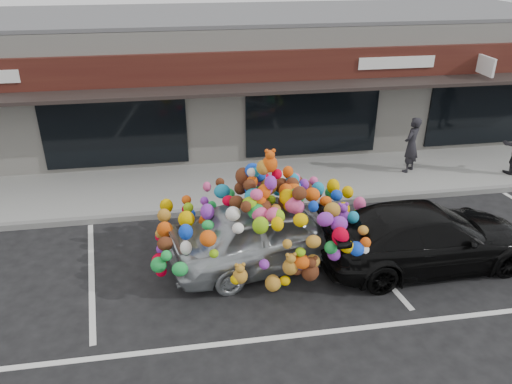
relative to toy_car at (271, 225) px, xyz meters
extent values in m
plane|color=black|center=(-0.69, -0.09, -0.93)|extent=(90.00, 90.00, 0.00)
cube|color=silver|center=(-0.69, 8.41, 1.17)|extent=(24.00, 6.00, 4.20)
cube|color=#59595B|center=(-0.69, 8.41, 3.32)|extent=(24.00, 6.00, 0.12)
cube|color=#38130F|center=(-0.69, 5.33, 2.22)|extent=(24.00, 0.18, 0.90)
cube|color=black|center=(-0.69, 4.81, 1.72)|extent=(24.00, 1.20, 0.10)
cube|color=white|center=(7.51, 4.86, 2.12)|extent=(0.08, 0.95, 0.55)
cube|color=white|center=(4.81, 5.21, 2.22)|extent=(2.40, 0.04, 0.35)
cube|color=black|center=(-3.69, 5.38, 0.52)|extent=(4.20, 0.12, 2.30)
cube|color=black|center=(2.31, 5.38, 0.52)|extent=(4.20, 0.12, 2.30)
cube|color=black|center=(8.31, 5.38, 0.52)|extent=(4.20, 0.12, 2.30)
cube|color=gray|center=(-0.69, 3.91, -0.86)|extent=(26.00, 3.00, 0.15)
cube|color=slate|center=(-0.69, 2.41, -0.86)|extent=(26.00, 0.18, 0.16)
cube|color=silver|center=(-3.89, 0.11, -0.93)|extent=(0.73, 4.37, 0.01)
cube|color=silver|center=(2.11, 0.11, -0.93)|extent=(0.73, 4.37, 0.01)
cube|color=silver|center=(1.31, -2.39, -0.93)|extent=(14.00, 0.12, 0.01)
imported|color=#B2B9BD|center=(0.00, 0.00, -0.18)|extent=(2.63, 4.70, 1.51)
ellipsoid|color=#EF0009|center=(0.00, 0.00, 1.14)|extent=(1.68, 2.09, 1.13)
sphere|color=#FFA700|center=(1.55, -0.15, 0.15)|extent=(0.34, 0.34, 0.34)
sphere|color=#0D31EF|center=(0.60, -0.97, -0.38)|extent=(0.36, 0.36, 0.36)
sphere|color=green|center=(-0.80, 0.96, -0.33)|extent=(0.30, 0.30, 0.30)
sphere|color=#E15098|center=(0.00, 0.00, 1.66)|extent=(0.32, 0.32, 0.32)
sphere|color=orange|center=(-1.33, 0.10, 0.16)|extent=(0.30, 0.30, 0.30)
imported|color=black|center=(3.31, -0.59, -0.24)|extent=(2.12, 4.82, 1.38)
imported|color=black|center=(4.99, 3.88, 0.06)|extent=(0.74, 0.70, 1.69)
camera|label=1|loc=(-1.79, -9.11, 5.45)|focal=35.00mm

